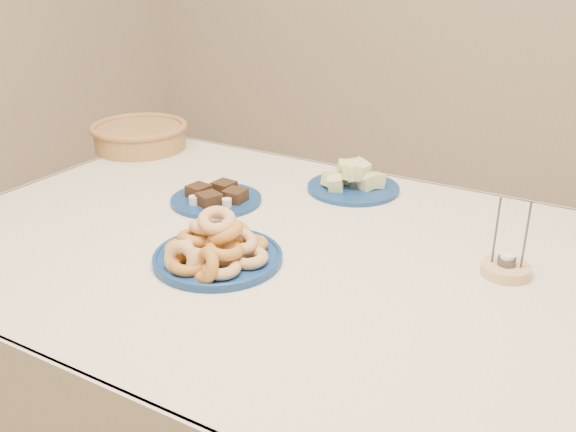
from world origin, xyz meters
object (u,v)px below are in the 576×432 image
(wicker_basket, at_px, (140,135))
(candle_holder, at_px, (506,268))
(brownie_plate, at_px, (216,198))
(dining_table, at_px, (299,292))
(donut_platter, at_px, (216,249))
(melon_plate, at_px, (353,181))

(wicker_basket, height_order, candle_holder, candle_holder)
(brownie_plate, relative_size, wicker_basket, 0.77)
(dining_table, relative_size, brownie_plate, 5.64)
(dining_table, relative_size, donut_platter, 5.74)
(donut_platter, distance_m, melon_plate, 0.53)
(donut_platter, xyz_separation_m, melon_plate, (0.07, 0.53, -0.01))
(dining_table, xyz_separation_m, candle_holder, (0.41, 0.11, 0.12))
(brownie_plate, relative_size, candle_holder, 1.86)
(dining_table, distance_m, candle_holder, 0.44)
(dining_table, relative_size, melon_plate, 5.38)
(candle_holder, bearing_deg, melon_plate, 149.82)
(dining_table, height_order, donut_platter, donut_platter)
(donut_platter, distance_m, wicker_basket, 0.86)
(donut_platter, height_order, candle_holder, candle_holder)
(donut_platter, bearing_deg, brownie_plate, 126.38)
(donut_platter, xyz_separation_m, wicker_basket, (-0.69, 0.52, 0.01))
(donut_platter, bearing_deg, candle_holder, 25.41)
(dining_table, relative_size, wicker_basket, 4.34)
(brownie_plate, bearing_deg, donut_platter, -53.62)
(donut_platter, height_order, melon_plate, donut_platter)
(wicker_basket, bearing_deg, melon_plate, 0.36)
(wicker_basket, relative_size, candle_holder, 2.41)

